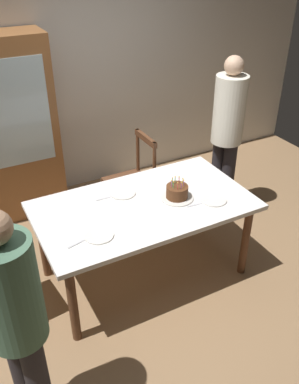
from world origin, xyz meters
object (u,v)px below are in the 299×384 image
Objects in this scene: person_guest at (227,128)px; chair_spindle_back at (132,182)px; plate_near_celebrant at (99,235)px; plate_far_side at (123,193)px; china_cabinet at (0,133)px; birthday_cake at (177,193)px; plate_near_guest at (213,200)px; dining_table at (144,212)px; person_celebrant at (16,318)px.

chair_spindle_back is at bearing 164.71° from person_guest.
chair_spindle_back is (0.77, 1.05, -0.31)m from plate_near_celebrant.
plate_near_celebrant is at bearing -126.22° from chair_spindle_back.
plate_near_celebrant is 1.91m from person_guest.
plate_far_side is 1.53m from china_cabinet.
birthday_cake is 0.47m from plate_far_side.
china_cabinet is (-1.36, 1.78, 0.19)m from plate_near_guest.
birthday_cake is at bearing -89.45° from chair_spindle_back.
dining_table is 1.78m from china_cabinet.
china_cabinet is (-0.33, 1.78, 0.19)m from plate_near_celebrant.
birthday_cake is (0.28, -0.05, 0.14)m from dining_table.
plate_far_side is at bearing -61.25° from china_cabinet.
dining_table is 1.12× the size of person_celebrant.
person_celebrant is 0.94× the size of person_guest.
plate_far_side is 1.39m from person_guest.
person_guest reaches higher than dining_table.
plate_far_side is at bearing 144.25° from plate_near_guest.
birthday_cake is at bearing 28.21° from person_celebrant.
birthday_cake reaches higher than plate_near_celebrant.
plate_near_celebrant is at bearing -155.77° from person_guest.
plate_near_celebrant is (-0.77, -0.17, -0.05)m from birthday_cake.
person_celebrant is (-1.50, -0.80, 0.09)m from birthday_cake.
chair_spindle_back is 2.29m from person_celebrant.
plate_far_side is 0.13× the size of person_guest.
person_celebrant is (-1.49, -1.68, 0.45)m from chair_spindle_back.
plate_near_guest is at bearing -75.96° from chair_spindle_back.
china_cabinet reaches higher than plate_near_guest.
chair_spindle_back is (0.36, 0.60, -0.31)m from plate_far_side.
birthday_cake is 0.94m from chair_spindle_back.
plate_near_celebrant is 1.82m from china_cabinet.
china_cabinet reaches higher than person_guest.
chair_spindle_back reaches higher than birthday_cake.
person_celebrant is at bearing -136.13° from plate_far_side.
person_guest is (0.96, 0.61, 0.16)m from birthday_cake.
birthday_cake is 0.18× the size of person_celebrant.
plate_near_guest is 1.07m from person_guest.
dining_table is 0.94× the size of china_cabinet.
plate_near_celebrant is 0.60m from plate_far_side.
china_cabinet is at bearing 100.45° from plate_near_celebrant.
china_cabinet reaches higher than birthday_cake.
plate_near_guest is at bearing -34.28° from birthday_cake.
plate_near_celebrant and plate_near_guest have the same top height.
plate_near_celebrant is 1.00× the size of plate_far_side.
plate_near_guest is 0.23× the size of chair_spindle_back.
person_guest reaches higher than plate_far_side.
plate_near_guest is 0.14× the size of person_celebrant.
person_guest is 0.89× the size of china_cabinet.
plate_near_celebrant is at bearing 180.00° from plate_near_guest.
person_celebrant is (-1.12, -1.08, 0.14)m from plate_far_side.
person_guest is at bearing 24.08° from dining_table.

